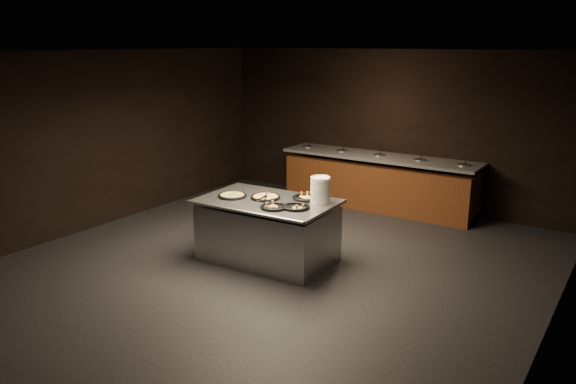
% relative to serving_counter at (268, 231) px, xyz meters
% --- Properties ---
extents(room, '(7.02, 8.02, 2.92)m').
position_rel_serving_counter_xyz_m(room, '(0.20, -0.31, 1.02)').
color(room, black).
rests_on(room, ground).
extents(salad_bar, '(3.70, 0.83, 1.18)m').
position_rel_serving_counter_xyz_m(salad_bar, '(0.20, 3.25, 0.01)').
color(salad_bar, '#603116').
rests_on(salad_bar, ground).
extents(serving_counter, '(1.92, 1.27, 0.90)m').
position_rel_serving_counter_xyz_m(serving_counter, '(0.00, 0.00, 0.00)').
color(serving_counter, '#AFB1B7').
rests_on(serving_counter, ground).
extents(plate_stack, '(0.27, 0.27, 0.36)m').
position_rel_serving_counter_xyz_m(plate_stack, '(0.68, 0.28, 0.64)').
color(plate_stack, white).
rests_on(plate_stack, serving_counter).
extents(pan_veggie_whole, '(0.41, 0.41, 0.04)m').
position_rel_serving_counter_xyz_m(pan_veggie_whole, '(-0.51, -0.15, 0.49)').
color(pan_veggie_whole, black).
rests_on(pan_veggie_whole, serving_counter).
extents(pan_cheese_whole, '(0.42, 0.42, 0.04)m').
position_rel_serving_counter_xyz_m(pan_cheese_whole, '(-0.07, 0.05, 0.49)').
color(pan_cheese_whole, black).
rests_on(pan_cheese_whole, serving_counter).
extents(pan_cheese_slices_a, '(0.39, 0.39, 0.04)m').
position_rel_serving_counter_xyz_m(pan_cheese_slices_a, '(0.42, 0.34, 0.49)').
color(pan_cheese_slices_a, black).
rests_on(pan_cheese_slices_a, serving_counter).
extents(pan_cheese_slices_b, '(0.37, 0.37, 0.04)m').
position_rel_serving_counter_xyz_m(pan_cheese_slices_b, '(0.31, -0.28, 0.49)').
color(pan_cheese_slices_b, black).
rests_on(pan_cheese_slices_b, serving_counter).
extents(pan_veggie_slices, '(0.37, 0.37, 0.04)m').
position_rel_serving_counter_xyz_m(pan_veggie_slices, '(0.55, -0.12, 0.49)').
color(pan_veggie_slices, black).
rests_on(pan_veggie_slices, serving_counter).
extents(server_left, '(0.22, 0.30, 0.17)m').
position_rel_serving_counter_xyz_m(server_left, '(-0.01, -0.01, 0.54)').
color(server_left, '#AFB1B7').
rests_on(server_left, serving_counter).
extents(server_right, '(0.34, 0.13, 0.16)m').
position_rel_serving_counter_xyz_m(server_right, '(0.16, -0.30, 0.55)').
color(server_right, '#AFB1B7').
rests_on(server_right, serving_counter).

